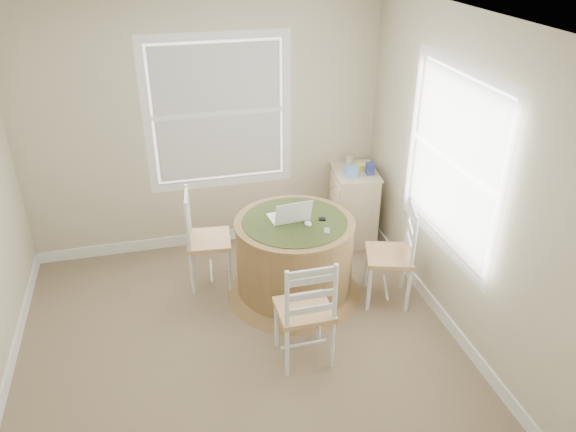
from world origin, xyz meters
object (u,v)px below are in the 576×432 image
object	(u,v)px
chair_near	(304,309)
corner_chest	(353,205)
chair_left	(209,239)
chair_right	(389,255)
laptop	(289,216)
round_table	(294,255)

from	to	relation	value
chair_near	corner_chest	size ratio (longest dim) A/B	1.18
chair_left	chair_right	world-z (taller)	same
chair_right	laptop	distance (m)	0.96
round_table	chair_left	world-z (taller)	chair_left
chair_near	laptop	distance (m)	0.97
round_table	chair_left	size ratio (longest dim) A/B	1.33
chair_near	corner_chest	bearing A→B (deg)	-121.53
chair_near	corner_chest	distance (m)	1.99
chair_right	laptop	size ratio (longest dim) A/B	2.61
chair_right	chair_near	bearing A→B (deg)	-41.67
round_table	chair_right	xyz separation A→B (m)	(0.80, -0.29, 0.05)
chair_left	chair_near	size ratio (longest dim) A/B	1.00
chair_left	laptop	size ratio (longest dim) A/B	2.61
chair_near	round_table	bearing A→B (deg)	-100.23
corner_chest	laptop	bearing A→B (deg)	-131.42
round_table	chair_left	xyz separation A→B (m)	(-0.74, 0.38, 0.05)
chair_left	chair_near	bearing A→B (deg)	-148.88
chair_near	laptop	size ratio (longest dim) A/B	2.61
chair_near	chair_right	bearing A→B (deg)	-149.59
laptop	corner_chest	size ratio (longest dim) A/B	0.45
chair_left	corner_chest	size ratio (longest dim) A/B	1.18
laptop	chair_near	bearing A→B (deg)	77.18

